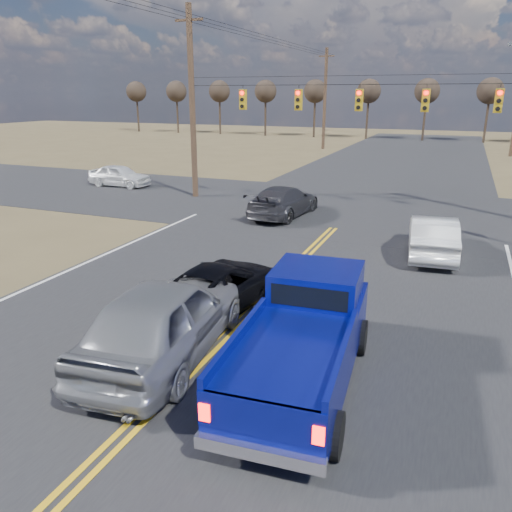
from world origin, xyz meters
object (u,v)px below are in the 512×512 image
at_px(pickup_truck, 303,338).
at_px(black_suv, 220,285).
at_px(dgrey_car_queue, 284,201).
at_px(silver_suv, 164,318).
at_px(cross_car_west, 119,176).
at_px(white_car_queue, 433,236).

bearing_deg(pickup_truck, black_suv, 134.39).
xyz_separation_m(pickup_truck, dgrey_car_queue, (-5.13, 13.59, -0.28)).
distance_m(silver_suv, dgrey_car_queue, 13.86).
relative_size(black_suv, cross_car_west, 1.11).
relative_size(pickup_truck, silver_suv, 1.04).
distance_m(pickup_truck, silver_suv, 3.13).
bearing_deg(dgrey_car_queue, white_car_queue, 156.73).
bearing_deg(black_suv, white_car_queue, -119.39).
height_order(pickup_truck, black_suv, pickup_truck).
distance_m(black_suv, white_car_queue, 8.60).
relative_size(silver_suv, cross_car_west, 1.35).
bearing_deg(silver_suv, black_suv, -94.17).
xyz_separation_m(pickup_truck, silver_suv, (-3.12, -0.12, -0.08)).
bearing_deg(black_suv, dgrey_car_queue, -73.20).
distance_m(dgrey_car_queue, cross_car_west, 12.77).
xyz_separation_m(pickup_truck, white_car_queue, (1.85, 9.78, -0.26)).
relative_size(pickup_truck, dgrey_car_queue, 1.13).
bearing_deg(cross_car_west, silver_suv, -140.43).
bearing_deg(pickup_truck, white_car_queue, 75.02).
bearing_deg(pickup_truck, cross_car_west, 130.83).
bearing_deg(pickup_truck, dgrey_car_queue, 106.39).
bearing_deg(black_suv, pickup_truck, 145.47).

